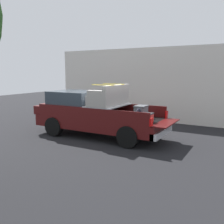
{
  "coord_description": "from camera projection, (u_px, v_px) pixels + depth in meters",
  "views": [
    {
      "loc": [
        -5.53,
        8.8,
        2.72
      ],
      "look_at": [
        -0.6,
        0.0,
        1.1
      ],
      "focal_mm": 40.06,
      "sensor_mm": 36.0,
      "label": 1
    }
  ],
  "objects": [
    {
      "name": "building_facade",
      "position": [
        145.0,
        84.0,
        14.1
      ],
      "size": [
        11.18,
        0.36,
        4.04
      ],
      "primitive_type": "cube",
      "color": "silver",
      "rests_on": "ground_plane"
    },
    {
      "name": "pickup_truck",
      "position": [
        92.0,
        113.0,
        10.71
      ],
      "size": [
        6.05,
        2.06,
        2.23
      ],
      "color": "#470F0F",
      "rests_on": "ground_plane"
    },
    {
      "name": "trash_can",
      "position": [
        74.0,
        109.0,
        15.11
      ],
      "size": [
        0.6,
        0.6,
        0.98
      ],
      "color": "#2D2D33",
      "rests_on": "ground_plane"
    },
    {
      "name": "ground_plane",
      "position": [
        100.0,
        136.0,
        10.68
      ],
      "size": [
        40.0,
        40.0,
        0.0
      ],
      "primitive_type": "plane",
      "color": "black"
    }
  ]
}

